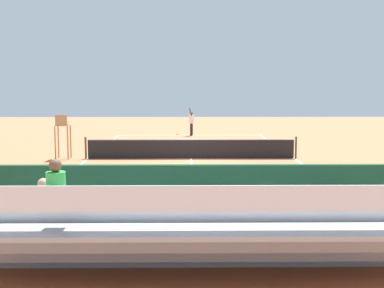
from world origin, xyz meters
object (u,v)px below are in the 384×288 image
at_px(umpire_chair, 62,132).
at_px(line_judge, 48,200).
at_px(tennis_net, 191,148).
at_px(tennis_player, 191,121).
at_px(tennis_ball_near, 196,140).
at_px(tennis_ball_far, 185,138).
at_px(equipment_bag, 241,242).
at_px(bleacher_stand, 200,238).
at_px(tennis_racket, 180,135).
at_px(courtside_bench, 316,224).

bearing_deg(umpire_chair, line_judge, 102.42).
bearing_deg(tennis_net, tennis_player, -90.69).
bearing_deg(tennis_ball_near, tennis_ball_far, -50.66).
relative_size(umpire_chair, equipment_bag, 2.38).
distance_m(bleacher_stand, umpire_chair, 16.54).
height_order(equipment_bag, tennis_ball_far, equipment_bag).
bearing_deg(tennis_player, tennis_ball_near, 95.42).
xyz_separation_m(equipment_bag, tennis_player, (0.83, -24.13, 0.84)).
bearing_deg(umpire_chair, tennis_racket, -116.43).
bearing_deg(tennis_ball_far, bleacher_stand, 90.87).
relative_size(courtside_bench, tennis_ball_far, 27.27).
height_order(tennis_net, equipment_bag, tennis_net).
bearing_deg(tennis_racket, umpire_chair, 63.57).
distance_m(tennis_player, tennis_racket, 1.34).
bearing_deg(tennis_player, courtside_bench, 95.96).
xyz_separation_m(tennis_racket, line_judge, (2.72, 24.01, 1.00)).
xyz_separation_m(equipment_bag, tennis_ball_near, (0.54, -21.06, -0.15)).
bearing_deg(tennis_racket, tennis_ball_near, 107.10).
relative_size(umpire_chair, line_judge, 1.11).
bearing_deg(tennis_ball_near, bleacher_stand, 89.00).
bearing_deg(tennis_racket, tennis_player, 151.53).
distance_m(tennis_racket, tennis_ball_far, 2.59).
distance_m(equipment_bag, tennis_ball_near, 21.07).
relative_size(tennis_racket, tennis_ball_far, 8.18).
relative_size(tennis_player, tennis_racket, 3.57).
height_order(tennis_racket, line_judge, line_judge).
distance_m(bleacher_stand, line_judge, 4.20).
bearing_deg(tennis_ball_far, tennis_player, -102.39).
height_order(umpire_chair, tennis_ball_near, umpire_chair).
distance_m(tennis_racket, line_judge, 24.18).
bearing_deg(bleacher_stand, umpire_chair, -67.90).
height_order(bleacher_stand, tennis_racket, bleacher_stand).
height_order(umpire_chair, equipment_bag, umpire_chair).
xyz_separation_m(tennis_ball_far, line_judge, (3.03, 21.44, 0.98)).
bearing_deg(courtside_bench, bleacher_stand, 38.14).
bearing_deg(tennis_net, line_judge, 75.30).
xyz_separation_m(courtside_bench, tennis_racket, (3.29, -24.43, -0.54)).
xyz_separation_m(equipment_bag, tennis_racket, (1.62, -24.56, -0.16)).
distance_m(tennis_net, umpire_chair, 6.25).
distance_m(courtside_bench, equipment_bag, 1.72).
bearing_deg(line_judge, tennis_net, -104.70).
distance_m(bleacher_stand, tennis_racket, 26.51).
bearing_deg(line_judge, tennis_ball_near, -100.47).
bearing_deg(umpire_chair, tennis_ball_near, -130.83).
height_order(equipment_bag, line_judge, line_judge).
bearing_deg(tennis_ball_far, umpire_chair, 55.70).
distance_m(umpire_chair, tennis_player, 12.46).
relative_size(tennis_ball_near, tennis_ball_far, 1.00).
distance_m(tennis_player, tennis_ball_far, 2.40).
relative_size(tennis_net, tennis_ball_far, 156.06).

